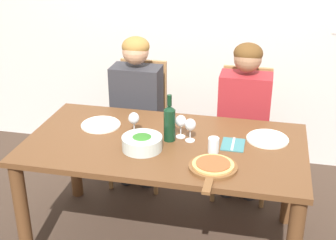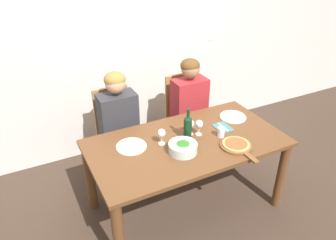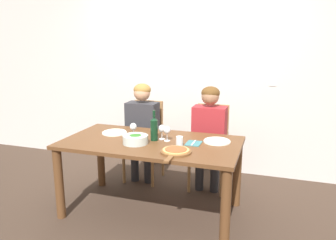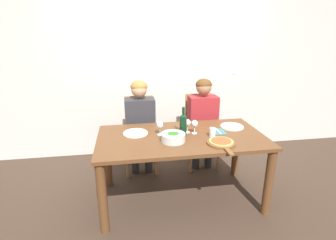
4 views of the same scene
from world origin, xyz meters
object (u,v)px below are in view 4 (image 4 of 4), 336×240
object	(u,v)px
chair_right	(200,128)
person_man	(203,116)
chair_left	(140,131)
wine_bottle	(183,124)
broccoli_bowl	(173,137)
dinner_plate_right	(232,126)
person_woman	(140,119)
pizza_on_board	(221,143)
wine_glass_right	(195,124)
fork_on_napkin	(218,132)
dinner_plate_left	(136,133)
wine_glass_centre	(187,123)
water_tumbler	(212,132)
wine_glass_left	(160,126)

from	to	relation	value
chair_right	person_man	world-z (taller)	person_man
chair_left	wine_bottle	xyz separation A→B (m)	(0.41, -0.79, 0.36)
broccoli_bowl	dinner_plate_right	distance (m)	0.80
person_woman	pizza_on_board	xyz separation A→B (m)	(0.73, -0.97, 0.03)
wine_glass_right	pizza_on_board	bearing A→B (deg)	-59.72
chair_right	person_man	xyz separation A→B (m)	(0.00, -0.12, 0.22)
person_woman	fork_on_napkin	xyz separation A→B (m)	(0.81, -0.65, 0.02)
dinner_plate_right	person_woman	bearing A→B (deg)	152.43
person_man	wine_bottle	size ratio (longest dim) A/B	4.03
dinner_plate_left	pizza_on_board	xyz separation A→B (m)	(0.81, -0.41, 0.01)
person_woman	dinner_plate_right	world-z (taller)	person_woman
chair_left	person_woman	world-z (taller)	person_woman
wine_glass_centre	fork_on_napkin	xyz separation A→B (m)	(0.34, -0.04, -0.10)
dinner_plate_right	chair_right	bearing A→B (deg)	105.85
person_woman	water_tumbler	world-z (taller)	person_woman
wine_glass_left	wine_glass_centre	world-z (taller)	same
dinner_plate_left	water_tumbler	xyz separation A→B (m)	(0.79, -0.21, 0.04)
pizza_on_board	wine_glass_right	world-z (taller)	wine_glass_right
chair_right	dinner_plate_right	world-z (taller)	chair_right
wine_bottle	wine_glass_left	world-z (taller)	wine_bottle
chair_left	dinner_plate_right	world-z (taller)	chair_left
wine_bottle	pizza_on_board	bearing A→B (deg)	-43.87
wine_glass_right	water_tumbler	bearing A→B (deg)	-35.77
broccoli_bowl	dinner_plate_left	distance (m)	0.45
fork_on_napkin	wine_glass_centre	bearing A→B (deg)	173.37
dinner_plate_right	wine_glass_left	world-z (taller)	wine_glass_left
wine_bottle	pizza_on_board	xyz separation A→B (m)	(0.32, -0.30, -0.11)
pizza_on_board	wine_glass_centre	xyz separation A→B (m)	(-0.26, 0.36, 0.09)
chair_left	wine_glass_right	distance (m)	1.00
person_woman	wine_glass_left	world-z (taller)	person_woman
pizza_on_board	person_woman	bearing A→B (deg)	126.90
wine_bottle	chair_left	bearing A→B (deg)	117.77
chair_left	fork_on_napkin	xyz separation A→B (m)	(0.81, -0.77, 0.24)
person_man	water_tumbler	size ratio (longest dim) A/B	13.18
wine_glass_centre	water_tumbler	size ratio (longest dim) A/B	1.62
broccoli_bowl	wine_glass_right	world-z (taller)	wine_glass_right
wine_bottle	wine_glass_centre	world-z (taller)	wine_bottle
dinner_plate_right	broccoli_bowl	bearing A→B (deg)	-158.36
wine_bottle	water_tumbler	xyz separation A→B (m)	(0.29, -0.10, -0.08)
wine_bottle	broccoli_bowl	bearing A→B (deg)	-130.67
wine_bottle	fork_on_napkin	world-z (taller)	wine_bottle
chair_left	dinner_plate_left	world-z (taller)	chair_left
wine_glass_centre	fork_on_napkin	bearing A→B (deg)	-6.63
person_woman	wine_glass_right	distance (m)	0.86
wine_glass_centre	wine_glass_right	bearing A→B (deg)	-30.69
chair_right	fork_on_napkin	xyz separation A→B (m)	(-0.02, -0.77, 0.24)
chair_left	wine_bottle	world-z (taller)	wine_bottle
chair_left	fork_on_napkin	world-z (taller)	chair_left
dinner_plate_left	wine_glass_centre	distance (m)	0.57
chair_right	broccoli_bowl	distance (m)	1.13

